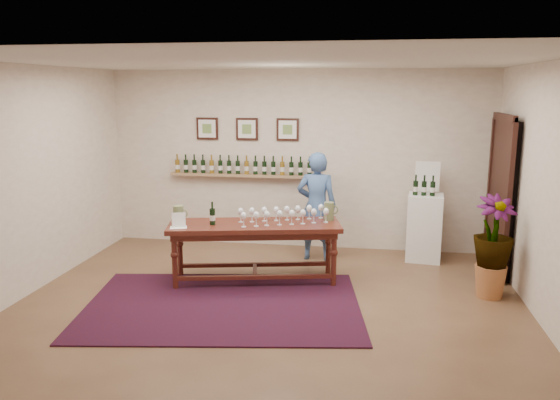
# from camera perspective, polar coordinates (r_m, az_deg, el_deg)

# --- Properties ---
(ground) EXTENTS (6.00, 6.00, 0.00)m
(ground) POSITION_cam_1_polar(r_m,az_deg,el_deg) (6.59, -1.14, -10.81)
(ground) COLOR brown
(ground) RESTS_ON ground
(room_shell) EXTENTS (6.00, 6.00, 6.00)m
(room_shell) POSITION_cam_1_polar(r_m,az_deg,el_deg) (8.03, 16.30, 1.15)
(room_shell) COLOR beige
(room_shell) RESTS_ON ground
(rug) EXTENTS (3.48, 2.58, 0.02)m
(rug) POSITION_cam_1_polar(r_m,az_deg,el_deg) (6.57, -5.97, -10.86)
(rug) COLOR #480C13
(rug) RESTS_ON ground
(tasting_table) EXTENTS (2.32, 1.15, 0.79)m
(tasting_table) POSITION_cam_1_polar(r_m,az_deg,el_deg) (7.13, -2.68, -3.38)
(tasting_table) COLOR #441A11
(tasting_table) RESTS_ON ground
(table_glasses) EXTENTS (1.47, 0.84, 0.20)m
(table_glasses) POSITION_cam_1_polar(r_m,az_deg,el_deg) (7.12, 0.35, -1.58)
(table_glasses) COLOR white
(table_glasses) RESTS_ON tasting_table
(table_bottles) EXTENTS (0.33, 0.26, 0.31)m
(table_bottles) POSITION_cam_1_polar(r_m,az_deg,el_deg) (7.09, -7.10, -1.25)
(table_bottles) COLOR black
(table_bottles) RESTS_ON tasting_table
(pitcher_left) EXTENTS (0.18, 0.18, 0.25)m
(pitcher_left) POSITION_cam_1_polar(r_m,az_deg,el_deg) (7.14, -10.56, -1.55)
(pitcher_left) COLOR #646F45
(pitcher_left) RESTS_ON tasting_table
(pitcher_right) EXTENTS (0.19, 0.19, 0.24)m
(pitcher_right) POSITION_cam_1_polar(r_m,az_deg,el_deg) (7.28, 5.14, -1.17)
(pitcher_right) COLOR #646F45
(pitcher_right) RESTS_ON tasting_table
(menu_card) EXTENTS (0.24, 0.21, 0.19)m
(menu_card) POSITION_cam_1_polar(r_m,az_deg,el_deg) (6.99, -10.54, -2.08)
(menu_card) COLOR white
(menu_card) RESTS_ON tasting_table
(display_pedestal) EXTENTS (0.55, 0.55, 0.99)m
(display_pedestal) POSITION_cam_1_polar(r_m,az_deg,el_deg) (8.36, 14.85, -2.78)
(display_pedestal) COLOR white
(display_pedestal) RESTS_ON ground
(pedestal_bottles) EXTENTS (0.30, 0.11, 0.29)m
(pedestal_bottles) POSITION_cam_1_polar(r_m,az_deg,el_deg) (8.15, 14.83, 1.46)
(pedestal_bottles) COLOR black
(pedestal_bottles) RESTS_ON display_pedestal
(info_sign) EXTENTS (0.36, 0.06, 0.49)m
(info_sign) POSITION_cam_1_polar(r_m,az_deg,el_deg) (8.37, 15.15, 2.40)
(info_sign) COLOR white
(info_sign) RESTS_ON display_pedestal
(potted_plant) EXTENTS (0.73, 0.73, 1.09)m
(potted_plant) POSITION_cam_1_polar(r_m,az_deg,el_deg) (7.08, 21.34, -4.58)
(potted_plant) COLOR #A36236
(potted_plant) RESTS_ON ground
(person) EXTENTS (0.59, 0.39, 1.61)m
(person) POSITION_cam_1_polar(r_m,az_deg,el_deg) (8.04, 3.84, -0.67)
(person) COLOR #3E5E94
(person) RESTS_ON ground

